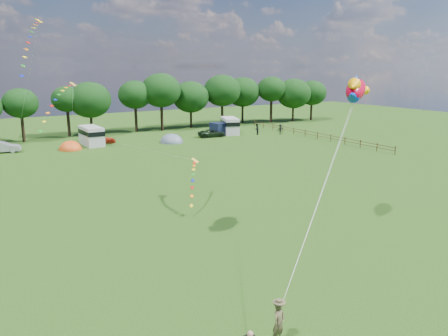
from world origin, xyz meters
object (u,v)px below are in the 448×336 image
car_b (2,147)px  tent_orange (71,150)px  campervan_c (91,135)px  fish_kite (355,90)px  kite_flyer (279,323)px  walker_a (257,129)px  campervan_d (230,125)px  walker_b (280,129)px  car_c (100,139)px  car_d (212,133)px  tent_greyblue (172,142)px

car_b → tent_orange: car_b is taller
campervan_c → fish_kite: fish_kite is taller
kite_flyer → walker_a: bearing=36.3°
campervan_d → tent_orange: (-27.16, -1.66, -1.46)m
fish_kite → walker_b: (23.24, 38.22, -9.01)m
car_c → tent_orange: 5.72m
car_d → fish_kite: 44.17m
car_d → campervan_d: size_ratio=0.75×
walker_a → tent_orange: bearing=-42.9°
campervan_d → kite_flyer: (-28.68, -51.68, -0.56)m
tent_greyblue → walker_a: (15.67, -0.21, 0.94)m
car_d → tent_orange: bearing=98.0°
campervan_c → kite_flyer: bearing=172.0°
fish_kite → walker_b: size_ratio=2.12×
campervan_d → car_b: bearing=109.0°
walker_b → car_d: bearing=-8.6°
tent_greyblue → fish_kite: bearing=-95.3°
campervan_c → kite_flyer: 52.53m
campervan_c → campervan_d: (23.62, -0.60, -0.00)m
tent_orange → walker_a: bearing=-3.5°
tent_greyblue → walker_b: bearing=-5.2°
car_d → walker_b: 12.09m
car_c → tent_greyblue: 10.72m
car_b → tent_orange: bearing=-95.7°
car_b → tent_orange: (8.44, -2.27, -0.74)m
kite_flyer → walker_a: size_ratio=0.97×
car_d → tent_greyblue: tent_greyblue is taller
kite_flyer → walker_b: kite_flyer is taller
campervan_d → walker_b: campervan_d is taller
car_d → walker_a: (7.76, -1.81, 0.33)m
kite_flyer → tent_orange: bearing=68.1°
campervan_d → tent_greyblue: size_ratio=1.56×
tent_greyblue → fish_kite: fish_kite is taller
kite_flyer → walker_b: (35.76, 46.61, -0.06)m
tent_orange → kite_flyer: size_ratio=1.88×
tent_orange → walker_a: (30.38, -1.85, 0.94)m
car_d → walker_a: 7.97m
kite_flyer → fish_kite: size_ratio=0.50×
campervan_c → car_d: bearing=-99.4°
walker_a → campervan_c: bearing=-48.2°
car_b → car_c: size_ratio=0.99×
tent_greyblue → campervan_c: bearing=160.8°
car_c → walker_a: bearing=-99.3°
campervan_c → fish_kite: size_ratio=1.56×
campervan_c → tent_greyblue: 11.93m
car_d → campervan_c: size_ratio=0.80×
campervan_d → tent_greyblue: 12.96m
campervan_c → tent_greyblue: bearing=-111.8°
campervan_c → campervan_d: size_ratio=0.94×
campervan_c → walker_a: size_ratio=3.00×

